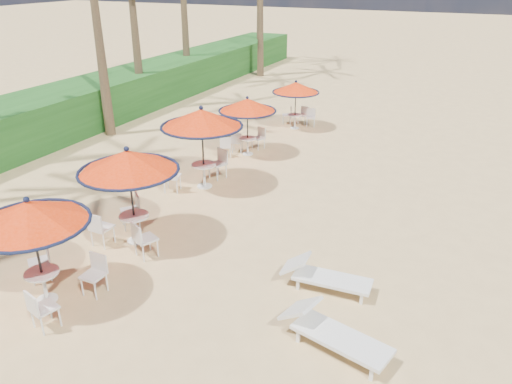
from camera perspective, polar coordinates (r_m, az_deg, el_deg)
scrub_hedge at (r=23.93m, az=-18.51°, el=9.63°), size 3.00×40.00×1.80m
station_0 at (r=10.86m, az=-23.98°, el=-3.61°), size 2.33×2.33×2.43m
station_1 at (r=12.53m, az=-14.47°, el=2.07°), size 2.48×2.48×2.59m
station_2 at (r=15.51m, az=-6.33°, el=7.55°), size 2.56×2.56×2.67m
station_3 at (r=18.48m, az=-1.13°, el=9.12°), size 2.13×2.13×2.22m
station_4 at (r=21.84m, az=4.66°, el=11.22°), size 2.03×2.03×2.11m
lounger_mid at (r=9.63m, az=8.56°, el=-15.43°), size 2.25×1.17×0.77m
lounger_far at (r=11.13m, az=7.68°, el=-9.43°), size 2.01×0.73×0.71m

